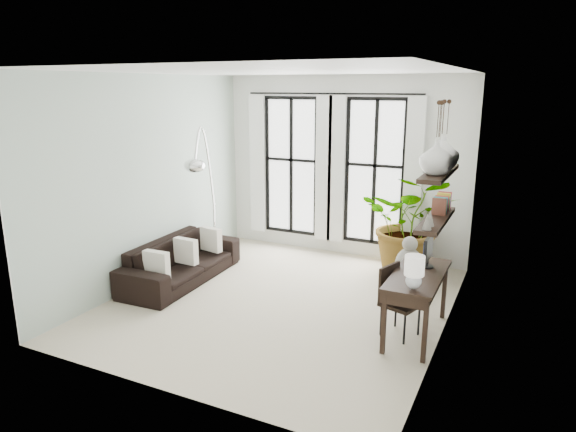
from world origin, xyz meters
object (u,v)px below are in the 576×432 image
Objects in this scene: buddha at (409,267)px; sofa at (181,261)px; plant at (411,223)px; desk_chair at (396,296)px; desk at (417,279)px; arc_lamp at (204,161)px.

sofa is at bearing -160.17° from buddha.
plant reaches higher than desk_chair.
desk reaches higher than buddha.
sofa is 2.70× the size of buddha.
arc_lamp is at bearing -176.35° from desk_chair.
arc_lamp reaches higher than plant.
buddha is at bearing -77.82° from plant.
arc_lamp is at bearing 166.50° from desk.
sofa is 1.63m from arc_lamp.
arc_lamp reaches higher than desk.
arc_lamp is 3.61m from buddha.
buddha is (3.33, 1.20, 0.02)m from sofa.
sofa is 3.54m from buddha.
plant is 1.90× the size of desk_chair.
arc_lamp is (0.10, 0.57, 1.52)m from sofa.
sofa is at bearing -166.90° from desk_chair.
desk_chair is 3.77m from arc_lamp.
sofa is at bearing -100.22° from arc_lamp.
arc_lamp is (-3.64, 0.87, 1.10)m from desk.
arc_lamp reaches higher than sofa.
desk is (3.74, -0.30, 0.42)m from sofa.
desk_chair is at bearing -83.34° from buddha.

